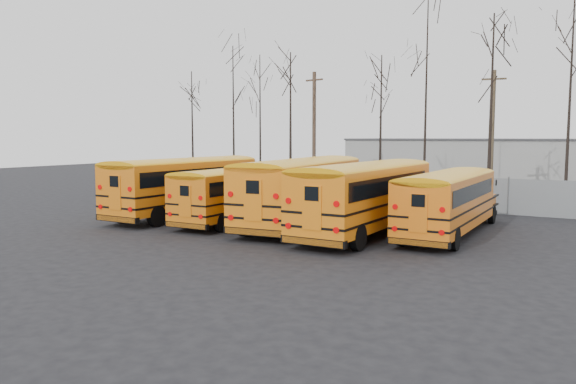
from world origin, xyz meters
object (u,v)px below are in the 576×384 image
Objects in this scene: bus_d at (368,191)px; utility_pole_left at (314,131)px; bus_b at (241,189)px; bus_c at (303,186)px; bus_e at (449,197)px; utility_pole_right at (492,135)px; bus_a at (188,181)px.

bus_d is 1.26× the size of utility_pole_left.
bus_b is 16.01m from utility_pole_left.
bus_d is (6.94, -0.27, 0.25)m from bus_b.
utility_pole_left reaches higher than bus_b.
bus_c is 1.04× the size of bus_d.
utility_pole_right is (-0.75, 13.80, 2.72)m from bus_e.
bus_c is 16.62m from utility_pole_left.
bus_c is at bearing -50.56° from utility_pole_left.
utility_pole_right is at bearing 49.36° from bus_a.
bus_b is at bearing -129.93° from utility_pole_right.
bus_d is 19.06m from utility_pole_left.
bus_b is 0.86× the size of bus_d.
bus_e is 1.11× the size of utility_pole_left.
bus_b is 17.86m from utility_pole_right.
utility_pole_left reaches higher than bus_c.
bus_b is at bearing 179.02° from bus_d.
bus_b is 0.83× the size of bus_c.
utility_pole_right is (9.38, 14.95, 2.75)m from bus_b.
bus_d is 1.36× the size of utility_pole_right.
utility_pole_left reaches higher than bus_e.
bus_a is at bearing 176.25° from bus_c.
utility_pole_right is (2.44, 15.22, 2.50)m from bus_d.
bus_b is at bearing -173.71° from bus_e.
utility_pole_left is at bearing 125.77° from bus_d.
bus_e is (6.81, 0.68, -0.27)m from bus_c.
bus_d is 15.61m from utility_pole_right.
utility_pole_left reaches higher than utility_pole_right.
bus_c is at bearing 2.99° from bus_a.
bus_e is 20.02m from utility_pole_left.
bus_e is (13.79, 0.93, -0.21)m from bus_a.
bus_d is at bearing -156.20° from bus_e.
bus_a is 10.62m from bus_d.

